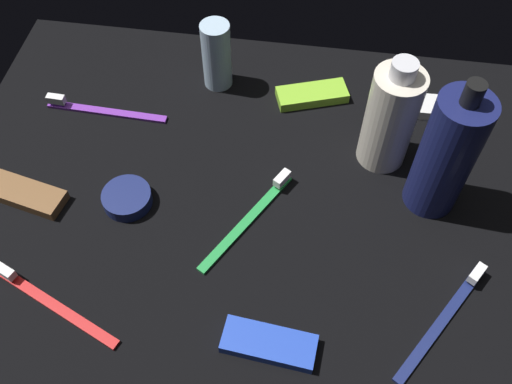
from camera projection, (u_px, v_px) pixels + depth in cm
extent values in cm
cube|color=black|center=(256.00, 208.00, 74.31)|extent=(84.00, 64.00, 1.20)
cylinder|color=navy|center=(446.00, 155.00, 67.24)|extent=(6.69, 6.69, 17.74)
cylinder|color=black|center=(473.00, 94.00, 58.83)|extent=(2.20, 2.20, 2.80)
cylinder|color=silver|center=(390.00, 119.00, 72.63)|extent=(6.58, 6.58, 14.66)
cylinder|color=silver|center=(404.00, 70.00, 65.73)|extent=(3.20, 3.20, 2.20)
cylinder|color=silver|center=(217.00, 55.00, 82.50)|extent=(4.26, 4.26, 10.67)
cube|color=green|center=(247.00, 221.00, 71.92)|extent=(9.94, 16.24, 0.90)
cube|color=white|center=(282.00, 178.00, 74.46)|extent=(2.24, 2.80, 1.20)
cube|color=purple|center=(107.00, 111.00, 82.82)|extent=(18.03, 1.82, 0.90)
cube|color=white|center=(56.00, 99.00, 82.73)|extent=(2.64, 1.19, 1.20)
cube|color=red|center=(55.00, 306.00, 65.26)|extent=(17.06, 8.09, 0.90)
cube|color=white|center=(5.00, 271.00, 66.63)|extent=(2.82, 2.02, 1.20)
cube|color=navy|center=(441.00, 322.00, 64.10)|extent=(10.88, 15.71, 0.90)
cube|color=white|center=(477.00, 274.00, 66.47)|extent=(2.35, 2.78, 1.20)
cube|color=#8CD133|center=(312.00, 95.00, 84.29)|extent=(11.14, 7.20, 1.50)
cube|color=white|center=(427.00, 107.00, 82.87)|extent=(10.50, 4.27, 1.50)
cube|color=blue|center=(269.00, 344.00, 62.36)|extent=(10.72, 4.93, 1.50)
cube|color=brown|center=(26.00, 194.00, 73.89)|extent=(11.01, 6.12, 1.50)
cylinder|color=navy|center=(127.00, 198.00, 73.33)|extent=(6.38, 6.38, 1.84)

